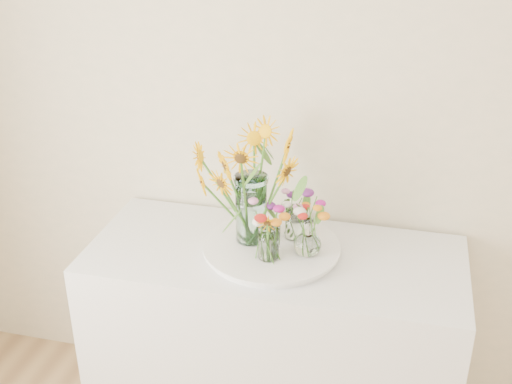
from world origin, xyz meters
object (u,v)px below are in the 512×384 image
Objects in this scene: small_vase_b at (308,237)px; tray at (272,249)px; mason_jar at (251,209)px; small_vase_c at (295,223)px; counter at (273,349)px; small_vase_a at (269,242)px.

tray is at bearing 169.03° from small_vase_b.
mason_jar reaches higher than small_vase_b.
tray is 3.78× the size of small_vase_c.
small_vase_c is at bearing 122.44° from small_vase_b.
mason_jar is (-0.10, 0.03, 0.61)m from counter.
tray is at bearing -132.90° from small_vase_c.
mason_jar is at bearing 130.36° from small_vase_a.
mason_jar reaches higher than small_vase_c.
small_vase_b is (0.13, 0.06, 0.01)m from small_vase_a.
small_vase_c is (0.06, 0.16, -0.00)m from small_vase_a.
counter is 10.52× the size of small_vase_a.
small_vase_b is 0.12m from small_vase_c.
mason_jar is 0.24m from small_vase_b.
small_vase_c is at bearing 53.89° from counter.
counter is 2.88× the size of tray.
mason_jar is at bearing -161.00° from small_vase_c.
counter is 5.23× the size of mason_jar.
small_vase_b is at bearing -12.80° from mason_jar.
counter is at bearing 88.13° from small_vase_a.
small_vase_c is at bearing 69.13° from small_vase_a.
mason_jar is 0.16m from small_vase_a.
mason_jar is at bearing 167.20° from small_vase_b.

